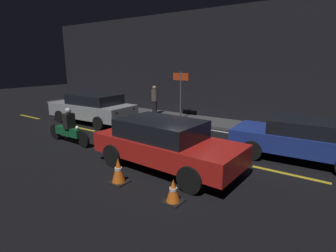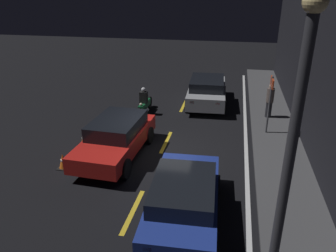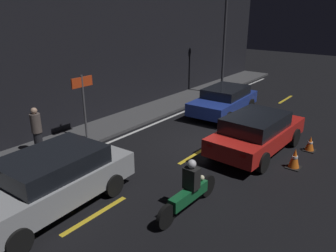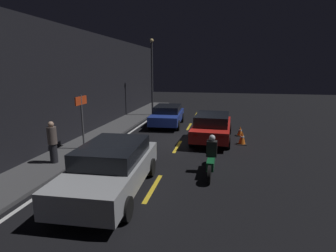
{
  "view_description": "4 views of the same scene",
  "coord_description": "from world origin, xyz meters",
  "px_view_note": "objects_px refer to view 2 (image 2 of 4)",
  "views": [
    {
      "loc": [
        4.58,
        -7.33,
        2.98
      ],
      "look_at": [
        -0.75,
        0.3,
        0.7
      ],
      "focal_mm": 28.0,
      "sensor_mm": 36.0,
      "label": 1
    },
    {
      "loc": [
        10.6,
        2.45,
        5.76
      ],
      "look_at": [
        -0.98,
        0.08,
        0.72
      ],
      "focal_mm": 35.0,
      "sensor_mm": 36.0,
      "label": 2
    },
    {
      "loc": [
        -9.77,
        -5.58,
        4.82
      ],
      "look_at": [
        -2.07,
        0.4,
        1.26
      ],
      "focal_mm": 35.0,
      "sensor_mm": 36.0,
      "label": 3
    },
    {
      "loc": [
        -12.75,
        -1.96,
        3.61
      ],
      "look_at": [
        -0.92,
        0.47,
        0.96
      ],
      "focal_mm": 28.0,
      "sensor_mm": 36.0,
      "label": 4
    }
  ],
  "objects_px": {
    "sedan_blue": "(184,198)",
    "pedestrian": "(270,100)",
    "shop_sign": "(271,94)",
    "hatchback_silver": "(207,90)",
    "taxi_red": "(116,137)",
    "traffic_cone_near": "(84,139)",
    "traffic_cone_mid": "(63,161)",
    "street_lamp": "(284,189)",
    "motorcycle": "(144,103)"
  },
  "relations": [
    {
      "from": "traffic_cone_near",
      "to": "shop_sign",
      "type": "xyz_separation_m",
      "value": [
        -2.56,
        6.98,
        1.49
      ]
    },
    {
      "from": "sedan_blue",
      "to": "street_lamp",
      "type": "xyz_separation_m",
      "value": [
        3.06,
        1.82,
        2.54
      ]
    },
    {
      "from": "hatchback_silver",
      "to": "traffic_cone_near",
      "type": "xyz_separation_m",
      "value": [
        5.98,
        -4.16,
        -0.45
      ]
    },
    {
      "from": "taxi_red",
      "to": "shop_sign",
      "type": "height_order",
      "value": "shop_sign"
    },
    {
      "from": "taxi_red",
      "to": "traffic_cone_near",
      "type": "relative_size",
      "value": 6.67
    },
    {
      "from": "sedan_blue",
      "to": "taxi_red",
      "type": "bearing_deg",
      "value": 40.83
    },
    {
      "from": "hatchback_silver",
      "to": "pedestrian",
      "type": "height_order",
      "value": "pedestrian"
    },
    {
      "from": "taxi_red",
      "to": "traffic_cone_near",
      "type": "height_order",
      "value": "taxi_red"
    },
    {
      "from": "pedestrian",
      "to": "shop_sign",
      "type": "relative_size",
      "value": 0.66
    },
    {
      "from": "traffic_cone_mid",
      "to": "street_lamp",
      "type": "relative_size",
      "value": 0.09
    },
    {
      "from": "taxi_red",
      "to": "street_lamp",
      "type": "distance_m",
      "value": 8.2
    },
    {
      "from": "traffic_cone_near",
      "to": "pedestrian",
      "type": "xyz_separation_m",
      "value": [
        -4.42,
        7.19,
        0.61
      ]
    },
    {
      "from": "taxi_red",
      "to": "street_lamp",
      "type": "bearing_deg",
      "value": 40.06
    },
    {
      "from": "sedan_blue",
      "to": "street_lamp",
      "type": "relative_size",
      "value": 0.72
    },
    {
      "from": "hatchback_silver",
      "to": "sedan_blue",
      "type": "height_order",
      "value": "hatchback_silver"
    },
    {
      "from": "traffic_cone_mid",
      "to": "shop_sign",
      "type": "xyz_separation_m",
      "value": [
        -4.23,
        6.99,
        1.55
      ]
    },
    {
      "from": "motorcycle",
      "to": "traffic_cone_mid",
      "type": "relative_size",
      "value": 4.36
    },
    {
      "from": "taxi_red",
      "to": "motorcycle",
      "type": "xyz_separation_m",
      "value": [
        -4.35,
        -0.15,
        -0.21
      ]
    },
    {
      "from": "traffic_cone_near",
      "to": "shop_sign",
      "type": "relative_size",
      "value": 0.27
    },
    {
      "from": "taxi_red",
      "to": "street_lamp",
      "type": "relative_size",
      "value": 0.76
    },
    {
      "from": "sedan_blue",
      "to": "hatchback_silver",
      "type": "bearing_deg",
      "value": -1.11
    },
    {
      "from": "sedan_blue",
      "to": "traffic_cone_near",
      "type": "bearing_deg",
      "value": 48.87
    },
    {
      "from": "pedestrian",
      "to": "sedan_blue",
      "type": "bearing_deg",
      "value": -19.1
    },
    {
      "from": "street_lamp",
      "to": "shop_sign",
      "type": "bearing_deg",
      "value": 175.49
    },
    {
      "from": "traffic_cone_near",
      "to": "hatchback_silver",
      "type": "bearing_deg",
      "value": 145.19
    },
    {
      "from": "traffic_cone_mid",
      "to": "shop_sign",
      "type": "bearing_deg",
      "value": 121.18
    },
    {
      "from": "traffic_cone_near",
      "to": "traffic_cone_mid",
      "type": "relative_size",
      "value": 1.2
    },
    {
      "from": "hatchback_silver",
      "to": "pedestrian",
      "type": "relative_size",
      "value": 2.85
    },
    {
      "from": "sedan_blue",
      "to": "motorcycle",
      "type": "distance_m",
      "value": 8.1
    },
    {
      "from": "traffic_cone_near",
      "to": "motorcycle",
      "type": "bearing_deg",
      "value": 161.5
    },
    {
      "from": "sedan_blue",
      "to": "pedestrian",
      "type": "xyz_separation_m",
      "value": [
        -7.93,
        2.75,
        0.23
      ]
    },
    {
      "from": "traffic_cone_near",
      "to": "traffic_cone_mid",
      "type": "height_order",
      "value": "traffic_cone_near"
    },
    {
      "from": "hatchback_silver",
      "to": "traffic_cone_mid",
      "type": "relative_size",
      "value": 8.37
    },
    {
      "from": "traffic_cone_mid",
      "to": "sedan_blue",
      "type": "bearing_deg",
      "value": 67.55
    },
    {
      "from": "shop_sign",
      "to": "pedestrian",
      "type": "bearing_deg",
      "value": 173.59
    },
    {
      "from": "hatchback_silver",
      "to": "taxi_red",
      "type": "xyz_separation_m",
      "value": [
        6.38,
        -2.69,
        -0.01
      ]
    },
    {
      "from": "sedan_blue",
      "to": "traffic_cone_mid",
      "type": "relative_size",
      "value": 7.61
    },
    {
      "from": "sedan_blue",
      "to": "street_lamp",
      "type": "distance_m",
      "value": 4.37
    },
    {
      "from": "hatchback_silver",
      "to": "taxi_red",
      "type": "height_order",
      "value": "hatchback_silver"
    },
    {
      "from": "traffic_cone_near",
      "to": "pedestrian",
      "type": "bearing_deg",
      "value": 121.57
    },
    {
      "from": "traffic_cone_mid",
      "to": "pedestrian",
      "type": "distance_m",
      "value": 9.46
    },
    {
      "from": "motorcycle",
      "to": "shop_sign",
      "type": "distance_m",
      "value": 5.96
    },
    {
      "from": "pedestrian",
      "to": "traffic_cone_near",
      "type": "bearing_deg",
      "value": -58.43
    },
    {
      "from": "sedan_blue",
      "to": "traffic_cone_mid",
      "type": "height_order",
      "value": "sedan_blue"
    },
    {
      "from": "shop_sign",
      "to": "hatchback_silver",
      "type": "bearing_deg",
      "value": -140.48
    },
    {
      "from": "traffic_cone_mid",
      "to": "street_lamp",
      "type": "height_order",
      "value": "street_lamp"
    },
    {
      "from": "hatchback_silver",
      "to": "traffic_cone_near",
      "type": "bearing_deg",
      "value": 142.4
    },
    {
      "from": "pedestrian",
      "to": "shop_sign",
      "type": "bearing_deg",
      "value": -6.41
    },
    {
      "from": "taxi_red",
      "to": "motorcycle",
      "type": "distance_m",
      "value": 4.36
    },
    {
      "from": "taxi_red",
      "to": "traffic_cone_near",
      "type": "xyz_separation_m",
      "value": [
        -0.4,
        -1.47,
        -0.44
      ]
    }
  ]
}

